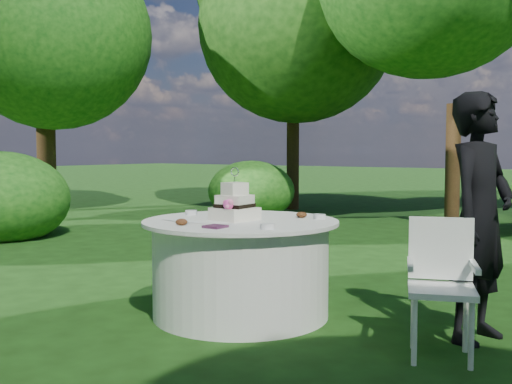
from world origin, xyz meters
TOP-DOWN VIEW (x-y plane):
  - ground at (0.00, 0.00)m, footprint 80.00×80.00m
  - napkins at (0.14, -0.49)m, footprint 0.14×0.14m
  - feather_plume at (-0.27, -0.36)m, footprint 0.48×0.07m
  - guest at (1.73, 0.45)m, footprint 0.53×0.70m
  - table at (0.00, 0.00)m, footprint 1.56×1.56m
  - cake at (-0.04, -0.03)m, footprint 0.35×0.35m
  - chair at (1.62, -0.01)m, footprint 0.53×0.53m
  - votives at (0.02, 0.15)m, footprint 1.16×0.91m
  - petal_cups at (0.08, -0.05)m, footprint 0.56×1.03m

SIDE VIEW (x-z plane):
  - ground at x=0.00m, z-range 0.00..0.00m
  - table at x=0.00m, z-range 0.00..0.77m
  - chair at x=1.62m, z-range 0.07..0.96m
  - feather_plume at x=-0.27m, z-range 0.77..0.78m
  - napkins at x=0.14m, z-range 0.77..0.79m
  - votives at x=0.02m, z-range 0.77..0.81m
  - petal_cups at x=0.08m, z-range 0.77..0.82m
  - guest at x=1.73m, z-range 0.00..1.73m
  - cake at x=-0.04m, z-range 0.67..1.09m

